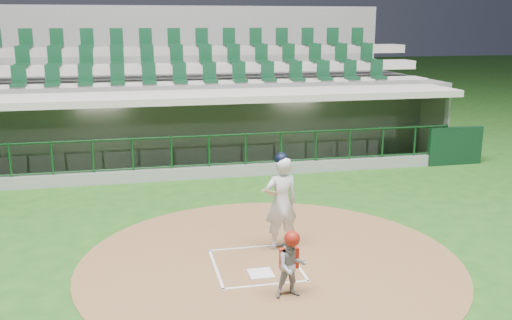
{
  "coord_description": "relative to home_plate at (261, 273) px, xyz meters",
  "views": [
    {
      "loc": [
        -2.11,
        -9.89,
        4.4
      ],
      "look_at": [
        0.64,
        2.6,
        1.3
      ],
      "focal_mm": 40.0,
      "sensor_mm": 36.0,
      "label": 1
    }
  ],
  "objects": [
    {
      "name": "catcher",
      "position": [
        0.3,
        -0.93,
        0.56
      ],
      "size": [
        0.53,
        0.42,
        1.14
      ],
      "color": "gray",
      "rests_on": "dirt_circle"
    },
    {
      "name": "ground",
      "position": [
        0.0,
        0.7,
        -0.02
      ],
      "size": [
        120.0,
        120.0,
        0.0
      ],
      "primitive_type": "plane",
      "color": "#1D4A15",
      "rests_on": "ground"
    },
    {
      "name": "seating_deck",
      "position": [
        0.0,
        11.61,
        1.4
      ],
      "size": [
        17.0,
        6.72,
        5.15
      ],
      "color": "slate",
      "rests_on": "ground"
    },
    {
      "name": "dirt_circle",
      "position": [
        0.3,
        0.5,
        -0.02
      ],
      "size": [
        7.2,
        7.2,
        0.01
      ],
      "primitive_type": "cylinder",
      "color": "brown",
      "rests_on": "ground"
    },
    {
      "name": "batter",
      "position": [
        0.66,
        1.13,
        0.96
      ],
      "size": [
        0.91,
        0.92,
        1.95
      ],
      "color": "silver",
      "rests_on": "dirt_circle"
    },
    {
      "name": "dugout_structure",
      "position": [
        0.05,
        8.53,
        0.93
      ],
      "size": [
        16.4,
        3.7,
        3.0
      ],
      "color": "slate",
      "rests_on": "ground"
    },
    {
      "name": "home_plate",
      "position": [
        0.0,
        0.0,
        0.0
      ],
      "size": [
        0.43,
        0.43,
        0.02
      ],
      "primitive_type": "cube",
      "color": "white",
      "rests_on": "dirt_circle"
    },
    {
      "name": "batter_box_chalk",
      "position": [
        0.0,
        0.4,
        -0.0
      ],
      "size": [
        1.55,
        1.8,
        0.01
      ],
      "color": "white",
      "rests_on": "ground"
    }
  ]
}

